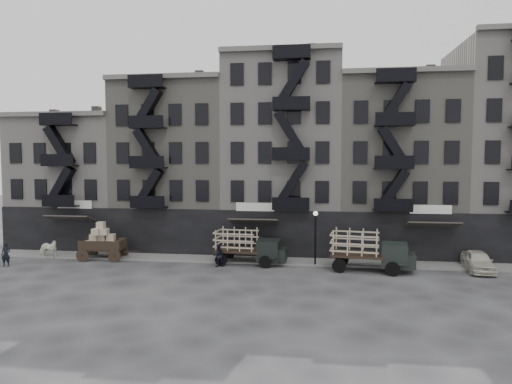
# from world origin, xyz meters

# --- Properties ---
(ground) EXTENTS (140.00, 140.00, 0.00)m
(ground) POSITION_xyz_m (0.00, 0.00, 0.00)
(ground) COLOR #38383A
(ground) RESTS_ON ground
(sidewalk) EXTENTS (55.00, 2.50, 0.15)m
(sidewalk) POSITION_xyz_m (0.00, 3.75, 0.07)
(sidewalk) COLOR slate
(sidewalk) RESTS_ON ground
(building_west) EXTENTS (10.00, 11.35, 13.20)m
(building_west) POSITION_xyz_m (-20.00, 9.83, 6.00)
(building_west) COLOR #A9A29B
(building_west) RESTS_ON ground
(building_midwest) EXTENTS (10.00, 11.35, 16.20)m
(building_midwest) POSITION_xyz_m (-10.00, 9.83, 7.50)
(building_midwest) COLOR gray
(building_midwest) RESTS_ON ground
(building_center) EXTENTS (10.00, 11.35, 18.20)m
(building_center) POSITION_xyz_m (-0.00, 9.82, 8.50)
(building_center) COLOR #A9A29B
(building_center) RESTS_ON ground
(building_mideast) EXTENTS (10.00, 11.35, 16.20)m
(building_mideast) POSITION_xyz_m (10.00, 9.83, 7.50)
(building_mideast) COLOR gray
(building_mideast) RESTS_ON ground
(lamp_post) EXTENTS (0.36, 0.36, 4.28)m
(lamp_post) POSITION_xyz_m (3.00, 2.60, 2.78)
(lamp_post) COLOR black
(lamp_post) RESTS_ON ground
(horse) EXTENTS (1.99, 1.11, 1.60)m
(horse) POSITION_xyz_m (-19.08, 2.41, 0.80)
(horse) COLOR silver
(horse) RESTS_ON ground
(wagon) EXTENTS (3.81, 2.26, 3.10)m
(wagon) POSITION_xyz_m (-14.44, 2.61, 1.77)
(wagon) COLOR black
(wagon) RESTS_ON ground
(stake_truck_west) EXTENTS (5.68, 2.62, 2.78)m
(stake_truck_west) POSITION_xyz_m (-2.22, 2.59, 1.59)
(stake_truck_west) COLOR black
(stake_truck_west) RESTS_ON ground
(stake_truck_east) EXTENTS (6.21, 3.14, 3.00)m
(stake_truck_east) POSITION_xyz_m (6.97, 1.58, 1.71)
(stake_truck_east) COLOR black
(stake_truck_east) RESTS_ON ground
(car_east) EXTENTS (2.07, 4.54, 1.51)m
(car_east) POSITION_xyz_m (14.91, 2.60, 0.75)
(car_east) COLOR beige
(car_east) RESTS_ON ground
(pedestrian_west) EXTENTS (0.77, 0.62, 1.84)m
(pedestrian_west) POSITION_xyz_m (-20.65, -0.65, 0.92)
(pedestrian_west) COLOR black
(pedestrian_west) RESTS_ON ground
(pedestrian_mid) EXTENTS (1.06, 0.99, 1.75)m
(pedestrian_mid) POSITION_xyz_m (-4.40, 1.44, 0.87)
(pedestrian_mid) COLOR black
(pedestrian_mid) RESTS_ON ground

